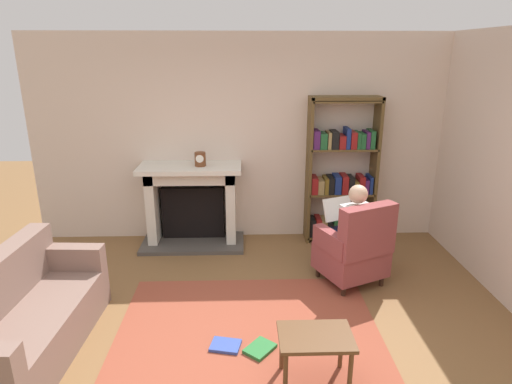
# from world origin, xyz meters

# --- Properties ---
(ground) EXTENTS (14.00, 14.00, 0.00)m
(ground) POSITION_xyz_m (0.00, 0.00, 0.00)
(ground) COLOR brown
(back_wall) EXTENTS (5.60, 0.10, 2.70)m
(back_wall) POSITION_xyz_m (0.00, 2.55, 1.35)
(back_wall) COLOR beige
(back_wall) RESTS_ON ground
(side_wall_right) EXTENTS (0.10, 5.20, 2.70)m
(side_wall_right) POSITION_xyz_m (2.65, 1.25, 1.35)
(side_wall_right) COLOR beige
(side_wall_right) RESTS_ON ground
(area_rug) EXTENTS (2.40, 1.80, 0.01)m
(area_rug) POSITION_xyz_m (0.00, 0.30, 0.01)
(area_rug) COLOR #964530
(area_rug) RESTS_ON ground
(fireplace) EXTENTS (1.34, 0.64, 1.08)m
(fireplace) POSITION_xyz_m (-0.71, 2.30, 0.57)
(fireplace) COLOR #4C4742
(fireplace) RESTS_ON ground
(mantel_clock) EXTENTS (0.14, 0.14, 0.18)m
(mantel_clock) POSITION_xyz_m (-0.57, 2.20, 1.17)
(mantel_clock) COLOR brown
(mantel_clock) RESTS_ON fireplace
(bookshelf) EXTENTS (0.91, 0.32, 1.93)m
(bookshelf) POSITION_xyz_m (1.25, 2.33, 0.90)
(bookshelf) COLOR brown
(bookshelf) RESTS_ON ground
(armchair_reading) EXTENTS (0.84, 0.83, 0.97)m
(armchair_reading) POSITION_xyz_m (1.17, 1.11, 0.42)
(armchair_reading) COLOR #331E14
(armchair_reading) RESTS_ON ground
(seated_reader) EXTENTS (0.51, 0.60, 1.14)m
(seated_reader) POSITION_xyz_m (1.12, 1.22, 0.62)
(seated_reader) COLOR silver
(seated_reader) RESTS_ON ground
(sofa_floral) EXTENTS (0.81, 1.74, 0.85)m
(sofa_floral) POSITION_xyz_m (-1.87, 0.04, 0.32)
(sofa_floral) COLOR #82665A
(sofa_floral) RESTS_ON ground
(side_table) EXTENTS (0.56, 0.39, 0.43)m
(side_table) POSITION_xyz_m (0.50, -0.39, 0.37)
(side_table) COLOR brown
(side_table) RESTS_ON ground
(scattered_books) EXTENTS (0.59, 0.33, 0.03)m
(scattered_books) POSITION_xyz_m (-0.04, 0.01, 0.03)
(scattered_books) COLOR #267233
(scattered_books) RESTS_ON area_rug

